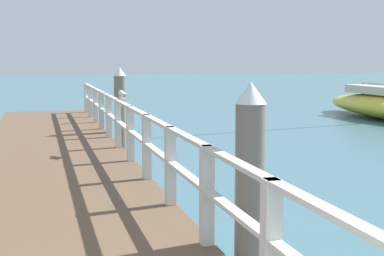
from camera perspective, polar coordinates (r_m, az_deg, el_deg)
pier_deck at (r=10.74m, az=-13.30°, el=-4.00°), size 2.65×18.68×0.47m
pier_railing at (r=10.72m, az=-6.76°, el=0.58°), size 0.12×17.20×0.95m
dock_piling_near at (r=5.46m, az=5.72°, el=-5.99°), size 0.29×0.29×2.01m
dock_piling_far at (r=13.93m, az=-7.10°, el=1.84°), size 0.29×0.29×2.01m
seagull_foreground at (r=10.79m, az=-6.89°, el=3.26°), size 0.18×0.48×0.21m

